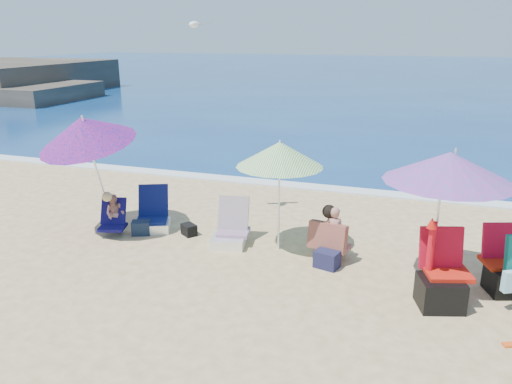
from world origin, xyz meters
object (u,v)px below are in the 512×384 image
(chair_navy, at_px, (153,218))
(camp_chair_right, at_px, (509,270))
(chair_rainbow, at_px, (231,233))
(seagull, at_px, (194,24))
(umbrella_blue, at_px, (84,131))
(person_left, at_px, (114,214))
(furled_umbrella, at_px, (430,255))
(umbrella_turquoise, at_px, (449,167))
(camp_chair_left, at_px, (441,284))
(umbrella_striped, at_px, (280,154))
(person_center, at_px, (331,234))

(chair_navy, bearing_deg, camp_chair_right, -5.76)
(chair_navy, xyz_separation_m, camp_chair_right, (6.20, -0.62, 0.15))
(chair_navy, bearing_deg, chair_rainbow, -6.36)
(seagull, bearing_deg, chair_rainbow, -43.42)
(umbrella_blue, xyz_separation_m, person_left, (0.39, 0.11, -1.59))
(furled_umbrella, height_order, person_left, furled_umbrella)
(seagull, bearing_deg, umbrella_turquoise, -17.87)
(chair_navy, distance_m, camp_chair_left, 5.42)
(umbrella_turquoise, bearing_deg, camp_chair_left, -85.59)
(camp_chair_left, distance_m, camp_chair_right, 1.14)
(umbrella_striped, relative_size, camp_chair_right, 1.79)
(umbrella_blue, relative_size, person_center, 2.54)
(umbrella_blue, distance_m, chair_rainbow, 3.22)
(umbrella_turquoise, relative_size, person_center, 2.43)
(seagull, bearing_deg, chair_navy, -128.45)
(umbrella_blue, bearing_deg, chair_rainbow, 7.74)
(person_center, xyz_separation_m, person_left, (-4.12, -0.15, -0.07))
(chair_rainbow, bearing_deg, chair_navy, 173.64)
(umbrella_blue, bearing_deg, furled_umbrella, -6.56)
(person_center, xyz_separation_m, seagull, (-2.90, 1.09, 3.35))
(umbrella_blue, xyz_separation_m, seagull, (1.61, 1.36, 1.83))
(camp_chair_left, bearing_deg, chair_navy, 166.36)
(umbrella_striped, bearing_deg, seagull, 153.67)
(person_center, bearing_deg, umbrella_turquoise, -12.80)
(umbrella_striped, height_order, camp_chair_left, umbrella_striped)
(umbrella_striped, bearing_deg, person_center, -7.97)
(person_left, bearing_deg, umbrella_blue, -163.81)
(furled_umbrella, xyz_separation_m, chair_navy, (-5.08, 1.25, -0.51))
(furled_umbrella, xyz_separation_m, chair_rainbow, (-3.39, 1.06, -0.51))
(umbrella_blue, distance_m, camp_chair_left, 6.50)
(camp_chair_right, bearing_deg, umbrella_blue, 179.41)
(umbrella_blue, distance_m, camp_chair_right, 7.35)
(umbrella_striped, bearing_deg, person_left, -174.94)
(umbrella_blue, xyz_separation_m, furled_umbrella, (6.05, -0.70, -1.25))
(chair_rainbow, relative_size, seagull, 1.35)
(chair_navy, height_order, person_left, person_left)
(furled_umbrella, distance_m, chair_rainbow, 3.59)
(chair_rainbow, xyz_separation_m, camp_chair_right, (4.51, -0.44, 0.16))
(chair_rainbow, xyz_separation_m, camp_chair_left, (3.58, -1.09, 0.11))
(umbrella_striped, height_order, person_center, umbrella_striped)
(seagull, bearing_deg, umbrella_blue, -139.95)
(chair_navy, height_order, camp_chair_right, camp_chair_right)
(camp_chair_right, height_order, person_center, camp_chair_right)
(chair_rainbow, bearing_deg, person_left, -173.77)
(camp_chair_right, bearing_deg, furled_umbrella, -150.90)
(chair_navy, bearing_deg, camp_chair_left, -13.64)
(person_left, xyz_separation_m, seagull, (1.22, 1.24, 3.42))
(umbrella_turquoise, distance_m, chair_navy, 5.51)
(umbrella_striped, distance_m, camp_chair_left, 3.23)
(camp_chair_left, bearing_deg, chair_rainbow, 163.06)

